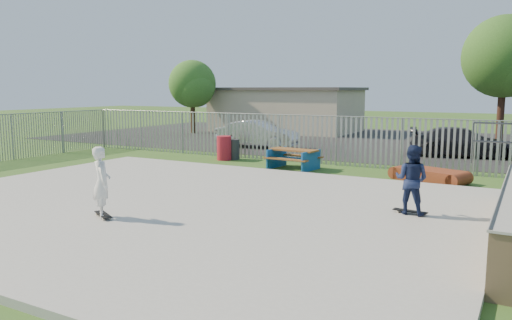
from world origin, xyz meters
The scene contains 17 objects.
ground centered at (0.00, 0.00, 0.00)m, with size 120.00×120.00×0.00m, color #355F20.
concrete_slab centered at (0.00, 0.00, 0.07)m, with size 15.00×12.00×0.15m, color #A3A39E.
fence centered at (1.00, 4.59, 1.00)m, with size 26.04×16.02×2.00m.
picnic_table centered at (-0.10, 7.29, 0.40)m, with size 1.99×1.69×0.78m.
funbox centered at (5.01, 7.09, 0.21)m, with size 2.36×1.72×0.43m.
trash_bin_red centered at (-3.81, 8.08, 0.53)m, with size 0.63×0.63×1.05m, color #A41928.
trash_bin_grey centered at (-3.56, 8.46, 0.44)m, with size 0.53×0.53×0.89m, color #28272A.
parking_lot centered at (0.00, 19.00, 0.01)m, with size 40.00×18.00×0.02m, color black.
car_silver centered at (-4.73, 12.78, 0.73)m, with size 1.51×4.33×1.43m, color silver.
car_dark centered at (5.15, 14.19, 0.68)m, with size 1.86×4.57×1.33m, color black.
building centered at (-8.00, 23.00, 1.61)m, with size 10.40×6.40×3.20m.
tree_left centered at (-13.06, 18.40, 3.43)m, with size 3.30×3.30×5.10m.
tree_mid centered at (6.22, 22.47, 4.93)m, with size 4.75×4.75×7.32m.
skateboard_a centered at (5.54, 1.70, 0.19)m, with size 0.82×0.30×0.08m.
skateboard_b centered at (-0.60, -2.08, 0.19)m, with size 0.80×0.56×0.08m.
skater_navy centered at (5.54, 1.70, 0.97)m, with size 0.80×0.62×1.65m, color #151F43.
skater_white centered at (-0.60, -2.08, 0.97)m, with size 0.60×0.39×1.65m, color white.
Camera 1 is at (7.96, -10.17, 3.09)m, focal length 35.00 mm.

